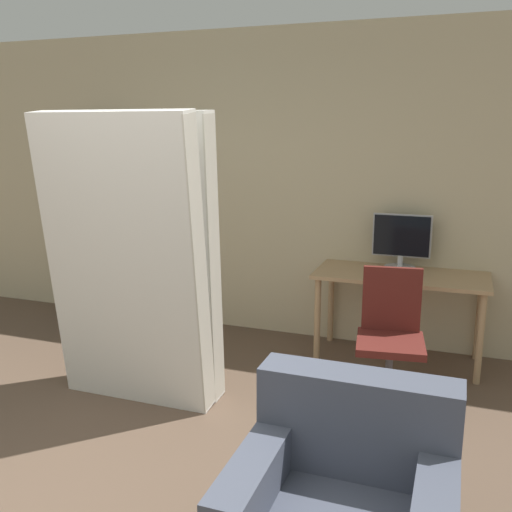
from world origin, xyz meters
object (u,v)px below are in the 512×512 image
object	(u,v)px
monitor	(401,241)
office_chair	(389,352)
mattress_far	(143,258)
mattress_near	(126,265)
bookshelf	(100,227)

from	to	relation	value
monitor	office_chair	bearing A→B (deg)	-86.78
monitor	mattress_far	bearing A→B (deg)	-140.20
mattress_near	mattress_far	xyz separation A→B (m)	(0.00, 0.22, -0.00)
bookshelf	mattress_near	distance (m)	2.06
mattress_near	monitor	bearing A→B (deg)	44.09
monitor	bookshelf	xyz separation A→B (m)	(-2.91, 0.03, -0.06)
bookshelf	mattress_far	xyz separation A→B (m)	(1.31, -1.37, 0.08)
monitor	mattress_near	xyz separation A→B (m)	(-1.60, -1.55, 0.02)
bookshelf	mattress_far	distance (m)	1.90
monitor	mattress_far	world-z (taller)	mattress_far
office_chair	mattress_near	size ratio (longest dim) A/B	0.47
mattress_near	office_chair	bearing A→B (deg)	19.52
monitor	mattress_far	size ratio (longest dim) A/B	0.24
monitor	mattress_near	bearing A→B (deg)	-135.91
office_chair	mattress_near	bearing A→B (deg)	-160.48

